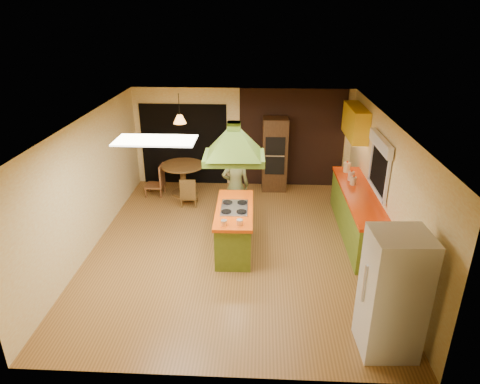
# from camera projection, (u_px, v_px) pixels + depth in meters

# --- Properties ---
(ground) EXTENTS (6.50, 6.50, 0.00)m
(ground) POSITION_uv_depth(u_px,v_px,m) (235.00, 246.00, 8.40)
(ground) COLOR olive
(ground) RESTS_ON ground
(room_walls) EXTENTS (5.50, 6.50, 6.50)m
(room_walls) POSITION_uv_depth(u_px,v_px,m) (234.00, 187.00, 7.90)
(room_walls) COLOR #FFEFB6
(room_walls) RESTS_ON ground
(ceiling_plane) EXTENTS (6.50, 6.50, 0.00)m
(ceiling_plane) POSITION_uv_depth(u_px,v_px,m) (234.00, 121.00, 7.40)
(ceiling_plane) COLOR silver
(ceiling_plane) RESTS_ON room_walls
(brick_panel) EXTENTS (2.64, 0.03, 2.50)m
(brick_panel) POSITION_uv_depth(u_px,v_px,m) (292.00, 139.00, 10.80)
(brick_panel) COLOR #381E14
(brick_panel) RESTS_ON ground
(nook_opening) EXTENTS (2.20, 0.03, 2.10)m
(nook_opening) POSITION_uv_depth(u_px,v_px,m) (184.00, 145.00, 11.01)
(nook_opening) COLOR black
(nook_opening) RESTS_ON ground
(right_counter) EXTENTS (0.62, 3.05, 0.92)m
(right_counter) POSITION_uv_depth(u_px,v_px,m) (357.00, 214.00, 8.65)
(right_counter) COLOR olive
(right_counter) RESTS_ON ground
(upper_cabinets) EXTENTS (0.34, 1.40, 0.70)m
(upper_cabinets) POSITION_uv_depth(u_px,v_px,m) (355.00, 122.00, 9.52)
(upper_cabinets) COLOR yellow
(upper_cabinets) RESTS_ON room_walls
(window_right) EXTENTS (0.12, 1.35, 1.06)m
(window_right) POSITION_uv_depth(u_px,v_px,m) (380.00, 156.00, 7.94)
(window_right) COLOR black
(window_right) RESTS_ON room_walls
(fluor_panel) EXTENTS (1.20, 0.60, 0.03)m
(fluor_panel) POSITION_uv_depth(u_px,v_px,m) (155.00, 140.00, 6.36)
(fluor_panel) COLOR white
(fluor_panel) RESTS_ON ceiling_plane
(kitchen_island) EXTENTS (0.72, 1.73, 0.88)m
(kitchen_island) POSITION_uv_depth(u_px,v_px,m) (234.00, 228.00, 8.14)
(kitchen_island) COLOR #5D711C
(kitchen_island) RESTS_ON ground
(range_hood) EXTENTS (1.10, 0.81, 0.80)m
(range_hood) POSITION_uv_depth(u_px,v_px,m) (234.00, 136.00, 7.42)
(range_hood) COLOR #486419
(range_hood) RESTS_ON ceiling_plane
(man) EXTENTS (0.63, 0.46, 1.61)m
(man) POSITION_uv_depth(u_px,v_px,m) (236.00, 186.00, 9.10)
(man) COLOR brown
(man) RESTS_ON ground
(refrigerator) EXTENTS (0.77, 0.73, 1.77)m
(refrigerator) POSITION_uv_depth(u_px,v_px,m) (393.00, 294.00, 5.55)
(refrigerator) COLOR silver
(refrigerator) RESTS_ON ground
(wall_oven) EXTENTS (0.63, 0.62, 1.85)m
(wall_oven) POSITION_uv_depth(u_px,v_px,m) (275.00, 154.00, 10.69)
(wall_oven) COLOR #4A2E17
(wall_oven) RESTS_ON ground
(dining_table) EXTENTS (1.04, 1.04, 0.78)m
(dining_table) POSITION_uv_depth(u_px,v_px,m) (183.00, 173.00, 10.52)
(dining_table) COLOR brown
(dining_table) RESTS_ON ground
(chair_left) EXTENTS (0.45, 0.45, 0.80)m
(chair_left) POSITION_uv_depth(u_px,v_px,m) (154.00, 180.00, 10.52)
(chair_left) COLOR brown
(chair_left) RESTS_ON ground
(chair_near) EXTENTS (0.39, 0.39, 0.70)m
(chair_near) POSITION_uv_depth(u_px,v_px,m) (189.00, 191.00, 9.99)
(chair_near) COLOR brown
(chair_near) RESTS_ON ground
(pendant_lamp) EXTENTS (0.34, 0.34, 0.19)m
(pendant_lamp) POSITION_uv_depth(u_px,v_px,m) (180.00, 119.00, 9.98)
(pendant_lamp) COLOR #FF9E3F
(pendant_lamp) RESTS_ON ceiling_plane
(canister_large) EXTENTS (0.16, 0.16, 0.22)m
(canister_large) POSITION_uv_depth(u_px,v_px,m) (347.00, 167.00, 9.52)
(canister_large) COLOR #FAF2C9
(canister_large) RESTS_ON right_counter
(canister_medium) EXTENTS (0.15, 0.15, 0.19)m
(canister_medium) POSITION_uv_depth(u_px,v_px,m) (351.00, 176.00, 9.06)
(canister_medium) COLOR beige
(canister_medium) RESTS_ON right_counter
(canister_small) EXTENTS (0.17, 0.17, 0.17)m
(canister_small) POSITION_uv_depth(u_px,v_px,m) (353.00, 181.00, 8.84)
(canister_small) COLOR beige
(canister_small) RESTS_ON right_counter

